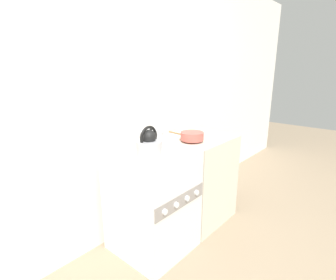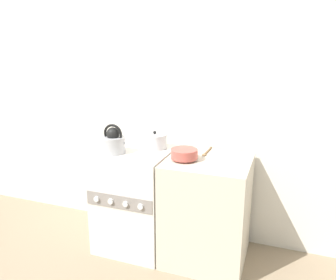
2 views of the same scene
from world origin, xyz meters
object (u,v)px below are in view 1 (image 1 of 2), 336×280
at_px(enamel_bowl, 192,136).
at_px(cooking_pot, 151,137).
at_px(stove, 152,201).
at_px(kettle, 149,146).

bearing_deg(enamel_bowl, cooking_pot, 149.11).
xyz_separation_m(stove, enamel_bowl, (0.45, -0.06, 0.47)).
height_order(stove, cooking_pot, cooking_pot).
bearing_deg(enamel_bowl, kettle, -175.63).
bearing_deg(stove, enamel_bowl, -7.67).
bearing_deg(cooking_pot, kettle, -137.93).
distance_m(cooking_pot, enamel_bowl, 0.37).
xyz_separation_m(kettle, cooking_pot, (0.26, 0.24, -0.03)).
relative_size(kettle, enamel_bowl, 1.16).
xyz_separation_m(kettle, enamel_bowl, (0.58, 0.04, -0.05)).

